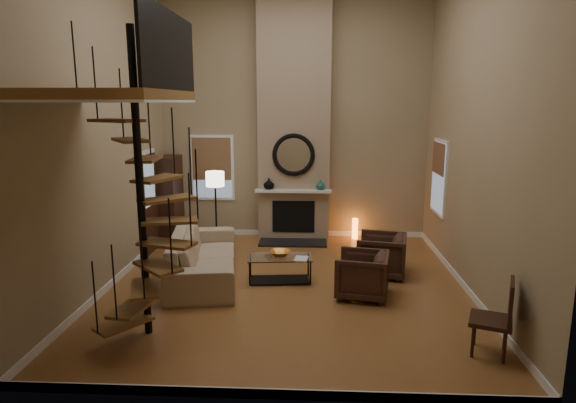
{
  "coord_description": "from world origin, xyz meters",
  "views": [
    {
      "loc": [
        0.42,
        -7.89,
        3.1
      ],
      "look_at": [
        0.0,
        0.4,
        1.4
      ],
      "focal_mm": 30.47,
      "sensor_mm": 36.0,
      "label": 1
    }
  ],
  "objects_px": {
    "armchair_near": "(386,256)",
    "accent_lamp": "(355,229)",
    "armchair_far": "(367,275)",
    "floor_lamp": "(215,185)",
    "coffee_table": "(280,266)",
    "side_chair": "(499,315)",
    "hutch": "(170,198)",
    "sofa": "(203,255)"
  },
  "relations": [
    {
      "from": "armchair_near",
      "to": "accent_lamp",
      "type": "xyz_separation_m",
      "value": [
        -0.36,
        2.31,
        -0.1
      ]
    },
    {
      "from": "armchair_far",
      "to": "floor_lamp",
      "type": "bearing_deg",
      "value": -117.21
    },
    {
      "from": "coffee_table",
      "to": "side_chair",
      "type": "bearing_deg",
      "value": -40.16
    },
    {
      "from": "hutch",
      "to": "side_chair",
      "type": "height_order",
      "value": "hutch"
    },
    {
      "from": "sofa",
      "to": "armchair_near",
      "type": "bearing_deg",
      "value": -94.51
    },
    {
      "from": "armchair_far",
      "to": "side_chair",
      "type": "bearing_deg",
      "value": 49.1
    },
    {
      "from": "coffee_table",
      "to": "side_chair",
      "type": "relative_size",
      "value": 1.15
    },
    {
      "from": "armchair_far",
      "to": "accent_lamp",
      "type": "height_order",
      "value": "armchair_far"
    },
    {
      "from": "coffee_table",
      "to": "side_chair",
      "type": "height_order",
      "value": "side_chair"
    },
    {
      "from": "armchair_near",
      "to": "sofa",
      "type": "bearing_deg",
      "value": -73.87
    },
    {
      "from": "accent_lamp",
      "to": "armchair_near",
      "type": "bearing_deg",
      "value": -81.1
    },
    {
      "from": "hutch",
      "to": "accent_lamp",
      "type": "bearing_deg",
      "value": 2.5
    },
    {
      "from": "armchair_near",
      "to": "floor_lamp",
      "type": "xyz_separation_m",
      "value": [
        -3.34,
        1.2,
        1.06
      ]
    },
    {
      "from": "accent_lamp",
      "to": "side_chair",
      "type": "height_order",
      "value": "side_chair"
    },
    {
      "from": "accent_lamp",
      "to": "floor_lamp",
      "type": "bearing_deg",
      "value": -159.66
    },
    {
      "from": "armchair_far",
      "to": "coffee_table",
      "type": "xyz_separation_m",
      "value": [
        -1.45,
        0.61,
        -0.07
      ]
    },
    {
      "from": "armchair_near",
      "to": "side_chair",
      "type": "height_order",
      "value": "side_chair"
    },
    {
      "from": "armchair_far",
      "to": "sofa",
      "type": "bearing_deg",
      "value": -94.62
    },
    {
      "from": "hutch",
      "to": "floor_lamp",
      "type": "relative_size",
      "value": 1.12
    },
    {
      "from": "floor_lamp",
      "to": "coffee_table",
      "type": "bearing_deg",
      "value": -49.08
    },
    {
      "from": "armchair_far",
      "to": "coffee_table",
      "type": "bearing_deg",
      "value": -101.91
    },
    {
      "from": "hutch",
      "to": "side_chair",
      "type": "bearing_deg",
      "value": -42.11
    },
    {
      "from": "coffee_table",
      "to": "armchair_far",
      "type": "bearing_deg",
      "value": -22.89
    },
    {
      "from": "armchair_far",
      "to": "hutch",
      "type": "bearing_deg",
      "value": -116.83
    },
    {
      "from": "sofa",
      "to": "floor_lamp",
      "type": "height_order",
      "value": "floor_lamp"
    },
    {
      "from": "armchair_near",
      "to": "armchair_far",
      "type": "relative_size",
      "value": 1.05
    },
    {
      "from": "sofa",
      "to": "coffee_table",
      "type": "height_order",
      "value": "sofa"
    },
    {
      "from": "sofa",
      "to": "accent_lamp",
      "type": "xyz_separation_m",
      "value": [
        2.94,
        2.58,
        -0.15
      ]
    },
    {
      "from": "sofa",
      "to": "accent_lamp",
      "type": "distance_m",
      "value": 3.91
    },
    {
      "from": "sofa",
      "to": "coffee_table",
      "type": "xyz_separation_m",
      "value": [
        1.4,
        -0.18,
        -0.11
      ]
    },
    {
      "from": "hutch",
      "to": "armchair_near",
      "type": "xyz_separation_m",
      "value": [
        4.56,
        -2.12,
        -0.6
      ]
    },
    {
      "from": "armchair_near",
      "to": "accent_lamp",
      "type": "height_order",
      "value": "armchair_near"
    },
    {
      "from": "floor_lamp",
      "to": "accent_lamp",
      "type": "height_order",
      "value": "floor_lamp"
    },
    {
      "from": "hutch",
      "to": "sofa",
      "type": "height_order",
      "value": "hutch"
    },
    {
      "from": "armchair_near",
      "to": "hutch",
      "type": "bearing_deg",
      "value": -103.45
    },
    {
      "from": "hutch",
      "to": "sofa",
      "type": "xyz_separation_m",
      "value": [
        1.26,
        -2.39,
        -0.55
      ]
    },
    {
      "from": "accent_lamp",
      "to": "hutch",
      "type": "bearing_deg",
      "value": -177.5
    },
    {
      "from": "side_chair",
      "to": "hutch",
      "type": "bearing_deg",
      "value": 137.89
    },
    {
      "from": "armchair_far",
      "to": "accent_lamp",
      "type": "xyz_separation_m",
      "value": [
        0.1,
        3.37,
        -0.1
      ]
    },
    {
      "from": "side_chair",
      "to": "sofa",
      "type": "bearing_deg",
      "value": 148.62
    },
    {
      "from": "side_chair",
      "to": "coffee_table",
      "type": "bearing_deg",
      "value": 139.84
    },
    {
      "from": "sofa",
      "to": "armchair_far",
      "type": "distance_m",
      "value": 2.95
    }
  ]
}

